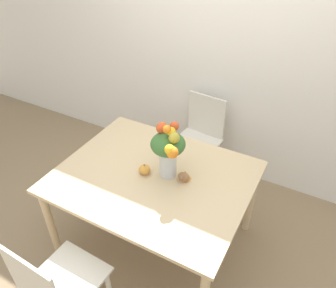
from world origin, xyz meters
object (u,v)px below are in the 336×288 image
turkey_figurine (185,176)px  flower_vase (168,149)px  pumpkin (145,169)px  dining_chair_near_window (199,139)px  dining_chair_far_side (59,286)px

turkey_figurine → flower_vase: bearing=-176.6°
pumpkin → dining_chair_near_window: size_ratio=0.10×
dining_chair_near_window → dining_chair_far_side: size_ratio=1.00×
dining_chair_near_window → dining_chair_far_side: bearing=-88.5°
flower_vase → turkey_figurine: 0.24m
dining_chair_near_window → dining_chair_far_side: (-0.11, -1.85, 0.00)m
flower_vase → pumpkin: (-0.16, -0.07, -0.20)m
flower_vase → turkey_figurine: size_ratio=3.70×
flower_vase → pumpkin: 0.26m
flower_vase → dining_chair_far_side: size_ratio=0.49×
pumpkin → dining_chair_near_window: 1.01m
pumpkin → turkey_figurine: bearing=15.4°
flower_vase → dining_chair_near_window: size_ratio=0.49×
dining_chair_far_side → turkey_figurine: bearing=-109.4°
flower_vase → dining_chair_near_window: (-0.14, 0.89, -0.51)m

